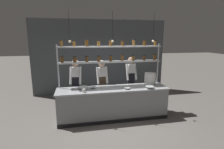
# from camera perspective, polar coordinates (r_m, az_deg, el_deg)

# --- Properties ---
(ground_plane) EXTENTS (40.00, 40.00, 0.00)m
(ground_plane) POSITION_cam_1_polar(r_m,az_deg,el_deg) (5.43, 0.30, -13.83)
(ground_plane) COLOR slate
(back_wall) EXTENTS (5.63, 0.12, 3.10)m
(back_wall) POSITION_cam_1_polar(r_m,az_deg,el_deg) (7.49, -3.74, 5.70)
(back_wall) COLOR #4C5156
(back_wall) RESTS_ON ground_plane
(prep_counter) EXTENTS (3.23, 0.76, 0.92)m
(prep_counter) POSITION_cam_1_polar(r_m,az_deg,el_deg) (5.24, 0.31, -9.31)
(prep_counter) COLOR gray
(prep_counter) RESTS_ON ground_plane
(spice_shelf_unit) EXTENTS (3.11, 0.28, 2.31)m
(spice_shelf_unit) POSITION_cam_1_polar(r_m,az_deg,el_deg) (5.24, -0.47, 6.18)
(spice_shelf_unit) COLOR #ADAFB5
(spice_shelf_unit) RESTS_ON ground_plane
(chef_left) EXTENTS (0.39, 0.32, 1.70)m
(chef_left) POSITION_cam_1_polar(r_m,az_deg,el_deg) (5.58, -11.65, -2.57)
(chef_left) COLOR black
(chef_left) RESTS_ON ground_plane
(chef_center) EXTENTS (0.37, 0.30, 1.67)m
(chef_center) POSITION_cam_1_polar(r_m,az_deg,el_deg) (5.63, -3.32, -2.47)
(chef_center) COLOR black
(chef_center) RESTS_ON ground_plane
(chef_right) EXTENTS (0.36, 0.30, 1.73)m
(chef_right) POSITION_cam_1_polar(r_m,az_deg,el_deg) (5.99, 6.11, -1.24)
(chef_right) COLOR black
(chef_right) RESTS_ON ground_plane
(container_stack) EXTENTS (0.36, 0.36, 0.36)m
(container_stack) POSITION_cam_1_polar(r_m,az_deg,el_deg) (5.60, 12.32, -1.34)
(container_stack) COLOR white
(container_stack) RESTS_ON prep_counter
(prep_bowl_near_left) EXTENTS (0.19, 0.19, 0.05)m
(prep_bowl_near_left) POSITION_cam_1_polar(r_m,az_deg,el_deg) (5.07, -6.23, -4.32)
(prep_bowl_near_left) COLOR #B2B7BC
(prep_bowl_near_left) RESTS_ON prep_counter
(prep_bowl_center_front) EXTENTS (0.29, 0.29, 0.08)m
(prep_bowl_center_front) POSITION_cam_1_polar(r_m,az_deg,el_deg) (5.02, -9.42, -4.42)
(prep_bowl_center_front) COLOR silver
(prep_bowl_center_front) RESTS_ON prep_counter
(prep_bowl_center_back) EXTENTS (0.17, 0.17, 0.05)m
(prep_bowl_center_back) POSITION_cam_1_polar(r_m,az_deg,el_deg) (5.00, 4.97, -4.56)
(prep_bowl_center_back) COLOR white
(prep_bowl_center_back) RESTS_ON prep_counter
(prep_bowl_near_right) EXTENTS (0.25, 0.25, 0.07)m
(prep_bowl_near_right) POSITION_cam_1_polar(r_m,az_deg,el_deg) (5.16, 12.20, -4.15)
(prep_bowl_near_right) COLOR silver
(prep_bowl_near_right) RESTS_ON prep_counter
(serving_cup_front) EXTENTS (0.09, 0.09, 0.10)m
(serving_cup_front) POSITION_cam_1_polar(r_m,az_deg,el_deg) (4.73, -9.16, -5.30)
(serving_cup_front) COLOR silver
(serving_cup_front) RESTS_ON prep_counter
(pendant_light_row) EXTENTS (2.41, 0.07, 0.82)m
(pendant_light_row) POSITION_cam_1_polar(r_m,az_deg,el_deg) (4.89, 0.34, 11.36)
(pendant_light_row) COLOR black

